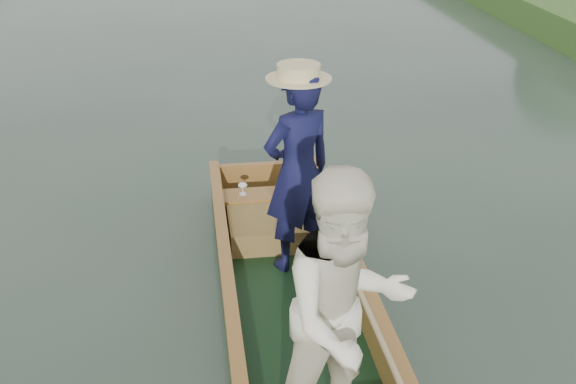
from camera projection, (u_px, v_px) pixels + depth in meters
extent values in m
plane|color=#283D30|center=(299.00, 338.00, 5.47)|extent=(120.00, 120.00, 0.00)
cube|color=black|center=(299.00, 334.00, 5.46)|extent=(1.10, 5.00, 0.08)
cube|color=#A07031|center=(231.00, 318.00, 5.31)|extent=(0.08, 5.00, 0.32)
cube|color=#A07031|center=(366.00, 307.00, 5.43)|extent=(0.08, 5.00, 0.32)
cube|color=#A07031|center=(263.00, 177.00, 7.57)|extent=(1.10, 0.08, 0.32)
cube|color=#A07031|center=(230.00, 297.00, 5.23)|extent=(0.10, 5.00, 0.04)
cube|color=#A07031|center=(367.00, 287.00, 5.36)|extent=(0.10, 5.00, 0.04)
cube|color=#A07031|center=(270.00, 195.00, 7.04)|extent=(0.94, 0.30, 0.05)
imported|color=#111237|center=(298.00, 172.00, 5.93)|extent=(0.75, 0.64, 1.74)
cylinder|color=beige|center=(299.00, 74.00, 5.57)|extent=(0.52, 0.52, 0.12)
imported|color=white|center=(346.00, 316.00, 4.07)|extent=(1.04, 0.91, 1.80)
cube|color=#94582F|center=(273.00, 222.00, 6.78)|extent=(0.85, 0.90, 0.22)
sphere|color=tan|center=(301.00, 205.00, 6.63)|extent=(0.17, 0.17, 0.17)
sphere|color=tan|center=(301.00, 193.00, 6.56)|extent=(0.13, 0.13, 0.13)
sphere|color=tan|center=(296.00, 188.00, 6.53)|extent=(0.05, 0.05, 0.05)
sphere|color=tan|center=(306.00, 187.00, 6.55)|extent=(0.05, 0.05, 0.05)
sphere|color=tan|center=(302.00, 197.00, 6.52)|extent=(0.05, 0.05, 0.05)
sphere|color=tan|center=(292.00, 204.00, 6.59)|extent=(0.06, 0.06, 0.06)
sphere|color=tan|center=(309.00, 203.00, 6.61)|extent=(0.06, 0.06, 0.06)
sphere|color=tan|center=(296.00, 214.00, 6.63)|extent=(0.07, 0.07, 0.07)
sphere|color=tan|center=(306.00, 213.00, 6.64)|extent=(0.07, 0.07, 0.07)
cylinder|color=silver|center=(243.00, 194.00, 7.00)|extent=(0.07, 0.07, 0.01)
cylinder|color=silver|center=(243.00, 190.00, 6.98)|extent=(0.01, 0.01, 0.08)
ellipsoid|color=silver|center=(243.00, 185.00, 6.95)|extent=(0.09, 0.09, 0.05)
cylinder|color=tan|center=(369.00, 312.00, 5.00)|extent=(0.04, 3.93, 0.18)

